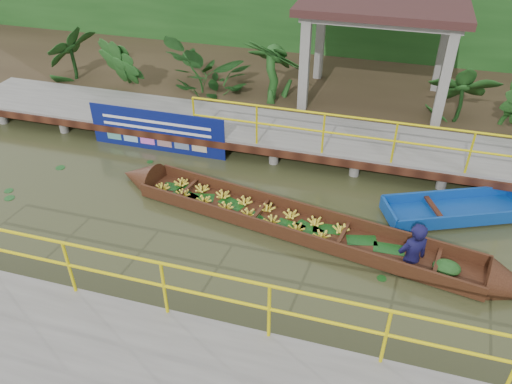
# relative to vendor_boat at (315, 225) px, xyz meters

# --- Properties ---
(ground) EXTENTS (80.00, 80.00, 0.00)m
(ground) POSITION_rel_vendor_boat_xyz_m (-2.50, -0.21, -0.25)
(ground) COLOR #2E3319
(ground) RESTS_ON ground
(land_strip) EXTENTS (30.00, 8.00, 0.45)m
(land_strip) POSITION_rel_vendor_boat_xyz_m (-2.50, 7.29, -0.02)
(land_strip) COLOR #302418
(land_strip) RESTS_ON ground
(far_dock) EXTENTS (16.00, 2.06, 1.66)m
(far_dock) POSITION_rel_vendor_boat_xyz_m (-2.48, 3.21, 0.23)
(far_dock) COLOR slate
(far_dock) RESTS_ON ground
(pavilion) EXTENTS (4.40, 3.00, 3.00)m
(pavilion) POSITION_rel_vendor_boat_xyz_m (0.50, 6.09, 2.57)
(pavilion) COLOR slate
(pavilion) RESTS_ON ground
(foliage_backdrop) EXTENTS (30.00, 0.80, 4.00)m
(foliage_backdrop) POSITION_rel_vendor_boat_xyz_m (-2.50, 9.79, 1.75)
(foliage_backdrop) COLOR #174014
(foliage_backdrop) RESTS_ON ground
(vendor_boat) EXTENTS (9.02, 2.44, 2.08)m
(vendor_boat) POSITION_rel_vendor_boat_xyz_m (0.00, 0.00, 0.00)
(vendor_boat) COLOR #33180E
(vendor_boat) RESTS_ON ground
(moored_blue_boat) EXTENTS (3.57, 2.24, 0.84)m
(moored_blue_boat) POSITION_rel_vendor_boat_xyz_m (3.54, 1.78, -0.10)
(moored_blue_boat) COLOR navy
(moored_blue_boat) RESTS_ON ground
(blue_banner) EXTENTS (3.66, 0.04, 1.14)m
(blue_banner) POSITION_rel_vendor_boat_xyz_m (-4.53, 2.27, 0.31)
(blue_banner) COLOR navy
(blue_banner) RESTS_ON ground
(tropical_plants) EXTENTS (14.12, 1.12, 1.40)m
(tropical_plants) POSITION_rel_vendor_boat_xyz_m (-2.44, 5.09, 0.90)
(tropical_plants) COLOR #174014
(tropical_plants) RESTS_ON ground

